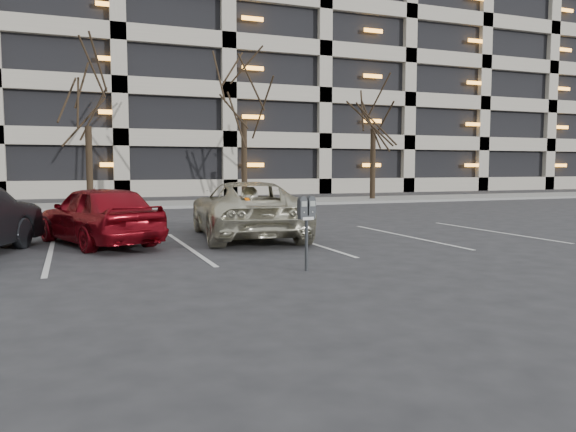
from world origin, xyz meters
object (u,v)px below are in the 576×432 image
object	(u,v)px
tree_b	(87,76)
tree_c	(244,70)
car_red	(98,215)
parking_meter	(307,215)
tree_d	(374,84)
suv_silver	(246,209)

from	to	relation	value
tree_b	tree_c	world-z (taller)	tree_c
tree_b	tree_c	size ratio (longest dim) A/B	0.89
car_red	parking_meter	bearing A→B (deg)	103.60
tree_b	tree_d	xyz separation A→B (m)	(14.00, 0.00, 0.37)
tree_b	tree_d	bearing A→B (deg)	0.00
suv_silver	car_red	size ratio (longest dim) A/B	1.31
tree_c	parking_meter	size ratio (longest dim) A/B	7.01
tree_b	suv_silver	xyz separation A→B (m)	(3.34, -12.38, -4.95)
tree_d	car_red	bearing A→B (deg)	-138.69
parking_meter	car_red	world-z (taller)	car_red
tree_c	car_red	bearing A→B (deg)	-119.97
tree_b	parking_meter	world-z (taller)	tree_b
parking_meter	tree_d	bearing A→B (deg)	46.98
parking_meter	suv_silver	world-z (taller)	suv_silver
parking_meter	car_red	size ratio (longest dim) A/B	0.31
tree_c	parking_meter	distance (m)	18.44
car_red	tree_d	bearing A→B (deg)	-159.01
tree_b	tree_c	distance (m)	7.03
car_red	suv_silver	bearing A→B (deg)	161.28
tree_b	parking_meter	size ratio (longest dim) A/B	6.26
tree_b	parking_meter	bearing A→B (deg)	-80.23
parking_meter	tree_c	bearing A→B (deg)	66.48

